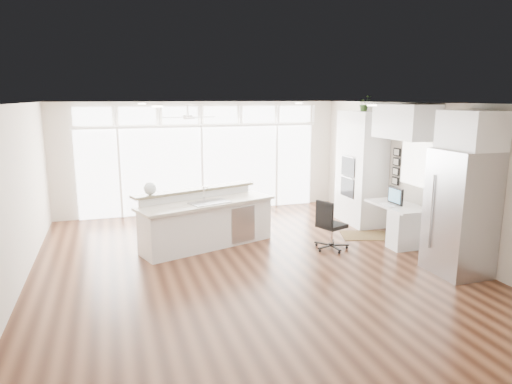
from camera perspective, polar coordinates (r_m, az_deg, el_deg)
name	(u,v)px	position (r m, az deg, el deg)	size (l,w,h in m)	color
floor	(249,265)	(7.86, -0.93, -9.16)	(7.00, 8.00, 0.02)	#3B1E12
ceiling	(248,103)	(7.34, -1.00, 11.02)	(7.00, 8.00, 0.02)	white
wall_back	(201,157)	(11.32, -6.87, 4.33)	(7.00, 0.04, 2.70)	beige
wall_front	(389,276)	(3.97, 16.31, -10.05)	(7.00, 0.04, 2.70)	beige
wall_left	(11,202)	(7.30, -28.27, -1.07)	(0.04, 8.00, 2.70)	beige
wall_right	(427,176)	(9.12, 20.60, 1.88)	(0.04, 8.00, 2.70)	beige
glass_wall	(202,170)	(11.31, -6.77, 2.78)	(5.80, 0.06, 2.08)	silver
transom_row	(201,115)	(11.18, -6.94, 9.53)	(5.90, 0.06, 0.40)	silver
desk_window	(416,163)	(9.30, 19.36, 3.39)	(0.04, 0.85, 0.85)	white
ceiling_fan	(188,112)	(9.97, -8.54, 9.81)	(1.16, 1.16, 0.32)	white
recessed_lights	(244,104)	(7.53, -1.45, 10.88)	(3.40, 3.00, 0.02)	beige
oven_cabinet	(361,168)	(10.41, 13.02, 2.91)	(0.64, 1.20, 2.50)	white
desk_nook	(397,224)	(9.33, 17.25, -3.79)	(0.72, 1.30, 0.76)	white
upper_cabinets	(406,122)	(9.05, 18.22, 8.36)	(0.64, 1.30, 0.64)	white
refrigerator	(461,213)	(7.93, 24.21, -2.38)	(0.76, 0.90, 2.00)	#ACACB0
fridge_cabinet	(472,130)	(7.78, 25.34, 6.99)	(0.64, 0.90, 0.60)	white
framed_photos	(396,167)	(9.81, 17.13, 3.06)	(0.06, 0.22, 0.80)	black
kitchen_island	(207,219)	(8.70, -6.10, -3.41)	(2.66, 1.00, 1.06)	white
rug	(365,235)	(9.69, 13.48, -5.31)	(0.95, 0.68, 0.01)	#362511
office_chair	(332,225)	(8.61, 9.45, -4.09)	(0.49, 0.45, 0.93)	black
fishbowl	(150,188)	(8.49, -13.11, 0.44)	(0.23, 0.23, 0.23)	white
monitor	(396,196)	(9.16, 17.05, -0.44)	(0.07, 0.44, 0.36)	black
keyboard	(387,205)	(9.10, 16.11, -1.58)	(0.13, 0.35, 0.02)	silver
potted_plant	(364,105)	(10.30, 13.37, 10.51)	(0.30, 0.33, 0.26)	#305022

